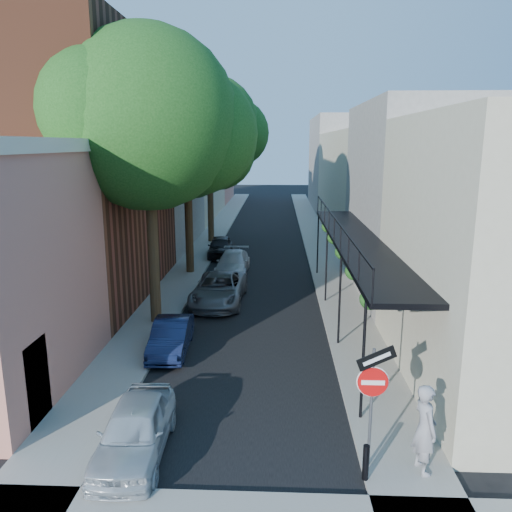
# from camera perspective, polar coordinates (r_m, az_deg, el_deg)

# --- Properties ---
(ground) EXTENTS (160.00, 160.00, 0.00)m
(ground) POSITION_cam_1_polar(r_m,az_deg,el_deg) (11.51, -3.77, -25.66)
(ground) COLOR black
(ground) RESTS_ON ground
(road_surface) EXTENTS (6.00, 64.00, 0.01)m
(road_surface) POSITION_cam_1_polar(r_m,az_deg,el_deg) (39.62, 0.90, 2.35)
(road_surface) COLOR black
(road_surface) RESTS_ON ground
(sidewalk_left) EXTENTS (2.00, 64.00, 0.12)m
(sidewalk_left) POSITION_cam_1_polar(r_m,az_deg,el_deg) (39.92, -4.85, 2.47)
(sidewalk_left) COLOR gray
(sidewalk_left) RESTS_ON ground
(sidewalk_right) EXTENTS (2.00, 64.00, 0.12)m
(sidewalk_right) POSITION_cam_1_polar(r_m,az_deg,el_deg) (39.71, 6.68, 2.37)
(sidewalk_right) COLOR gray
(sidewalk_right) RESTS_ON ground
(buildings_left) EXTENTS (10.10, 59.10, 12.00)m
(buildings_left) POSITION_cam_1_polar(r_m,az_deg,el_deg) (39.19, -13.03, 9.19)
(buildings_left) COLOR #C07562
(buildings_left) RESTS_ON ground
(buildings_right) EXTENTS (9.80, 55.00, 10.00)m
(buildings_right) POSITION_cam_1_polar(r_m,az_deg,el_deg) (39.35, 14.25, 8.39)
(buildings_right) COLOR beige
(buildings_right) RESTS_ON ground
(sign_post) EXTENTS (0.89, 0.17, 2.99)m
(sign_post) POSITION_cam_1_polar(r_m,az_deg,el_deg) (11.36, 13.21, -14.33)
(sign_post) COLOR #595B60
(sign_post) RESTS_ON ground
(bollard) EXTENTS (0.14, 0.14, 0.80)m
(bollard) POSITION_cam_1_polar(r_m,az_deg,el_deg) (11.71, 12.43, -22.05)
(bollard) COLOR black
(bollard) RESTS_ON sidewalk_right
(oak_near) EXTENTS (7.48, 6.80, 11.42)m
(oak_near) POSITION_cam_1_polar(r_m,az_deg,el_deg) (19.74, -10.87, 14.65)
(oak_near) COLOR #362415
(oak_near) RESTS_ON ground
(oak_mid) EXTENTS (6.60, 6.00, 10.20)m
(oak_mid) POSITION_cam_1_polar(r_m,az_deg,el_deg) (27.56, -7.06, 12.46)
(oak_mid) COLOR #362415
(oak_mid) RESTS_ON ground
(oak_far) EXTENTS (7.70, 7.00, 11.90)m
(oak_far) POSITION_cam_1_polar(r_m,az_deg,el_deg) (36.51, -4.62, 14.44)
(oak_far) COLOR #362415
(oak_far) RESTS_ON ground
(parked_car_a) EXTENTS (1.64, 3.77, 1.27)m
(parked_car_a) POSITION_cam_1_polar(r_m,az_deg,el_deg) (12.61, -13.65, -18.74)
(parked_car_a) COLOR #A9B3BB
(parked_car_a) RESTS_ON ground
(parked_car_b) EXTENTS (1.36, 3.51, 1.14)m
(parked_car_b) POSITION_cam_1_polar(r_m,az_deg,el_deg) (17.86, -9.68, -9.05)
(parked_car_b) COLOR #131C3D
(parked_car_b) RESTS_ON ground
(parked_car_c) EXTENTS (2.38, 4.86, 1.33)m
(parked_car_c) POSITION_cam_1_polar(r_m,az_deg,el_deg) (22.81, -4.25, -3.80)
(parked_car_c) COLOR slate
(parked_car_c) RESTS_ON ground
(parked_car_d) EXTENTS (1.82, 4.29, 1.23)m
(parked_car_d) POSITION_cam_1_polar(r_m,az_deg,el_deg) (27.90, -2.66, -0.81)
(parked_car_d) COLOR silver
(parked_car_d) RESTS_ON ground
(parked_car_e) EXTENTS (1.74, 3.87, 1.29)m
(parked_car_e) POSITION_cam_1_polar(r_m,az_deg,el_deg) (32.21, -4.11, 1.07)
(parked_car_e) COLOR black
(parked_car_e) RESTS_ON ground
(pedestrian) EXTENTS (0.63, 0.83, 2.03)m
(pedestrian) POSITION_cam_1_polar(r_m,az_deg,el_deg) (11.95, 18.73, -18.17)
(pedestrian) COLOR gray
(pedestrian) RESTS_ON sidewalk_right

